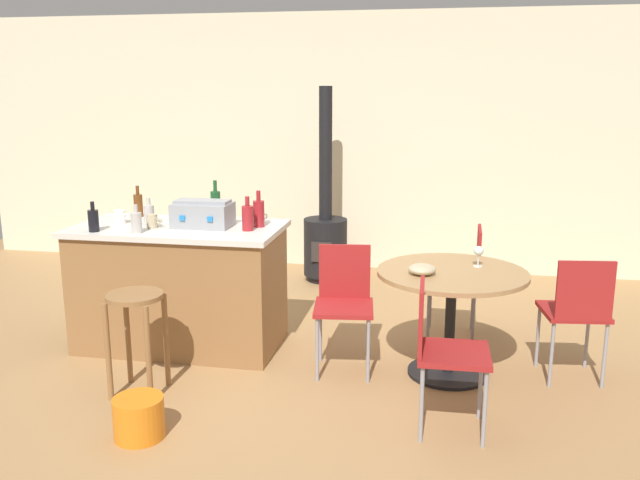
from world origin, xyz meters
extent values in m
plane|color=#A37A4C|center=(0.00, 0.00, 0.00)|extent=(8.80, 8.80, 0.00)
cube|color=beige|center=(0.00, 2.83, 1.35)|extent=(8.00, 0.10, 2.70)
cube|color=olive|center=(-0.67, 0.27, 0.45)|extent=(1.48, 0.75, 0.89)
cube|color=beige|center=(-0.67, 0.27, 0.91)|extent=(1.54, 0.81, 0.04)
cylinder|color=olive|center=(-0.49, -0.44, 0.32)|extent=(0.04, 0.04, 0.64)
cylinder|color=olive|center=(-0.76, -0.44, 0.32)|extent=(0.04, 0.04, 0.64)
cylinder|color=olive|center=(-0.76, -0.70, 0.32)|extent=(0.04, 0.04, 0.64)
cylinder|color=olive|center=(-0.49, -0.70, 0.32)|extent=(0.04, 0.04, 0.64)
cylinder|color=olive|center=(-0.63, -0.57, 0.65)|extent=(0.36, 0.36, 0.03)
cylinder|color=black|center=(1.33, 0.08, 0.01)|extent=(0.55, 0.55, 0.02)
cylinder|color=black|center=(1.33, 0.08, 0.35)|extent=(0.07, 0.07, 0.71)
cylinder|color=#A37A4C|center=(1.33, 0.08, 0.72)|extent=(1.01, 1.01, 0.03)
cube|color=maroon|center=(1.35, 0.84, 0.48)|extent=(0.41, 0.41, 0.03)
cube|color=maroon|center=(1.54, 0.84, 0.68)|extent=(0.03, 0.36, 0.40)
cylinder|color=gray|center=(1.52, 0.67, 0.23)|extent=(0.02, 0.02, 0.47)
cylinder|color=gray|center=(1.52, 1.01, 0.23)|extent=(0.02, 0.02, 0.47)
cylinder|color=gray|center=(1.18, 1.02, 0.23)|extent=(0.02, 0.02, 0.47)
cylinder|color=gray|center=(1.18, 0.68, 0.23)|extent=(0.02, 0.02, 0.47)
cube|color=maroon|center=(0.62, 0.00, 0.46)|extent=(0.45, 0.45, 0.03)
cube|color=maroon|center=(0.59, 0.19, 0.66)|extent=(0.36, 0.07, 0.40)
cylinder|color=gray|center=(0.76, 0.19, 0.22)|extent=(0.02, 0.02, 0.45)
cylinder|color=gray|center=(0.43, 0.14, 0.22)|extent=(0.02, 0.02, 0.45)
cylinder|color=gray|center=(0.47, -0.19, 0.22)|extent=(0.02, 0.02, 0.45)
cylinder|color=gray|center=(0.81, -0.15, 0.22)|extent=(0.02, 0.02, 0.45)
cube|color=maroon|center=(1.35, -0.69, 0.47)|extent=(0.41, 0.41, 0.03)
cube|color=maroon|center=(1.16, -0.69, 0.67)|extent=(0.03, 0.36, 0.40)
cylinder|color=gray|center=(1.18, -0.52, 0.23)|extent=(0.02, 0.02, 0.45)
cylinder|color=gray|center=(1.18, -0.86, 0.23)|extent=(0.02, 0.02, 0.45)
cylinder|color=gray|center=(1.52, -0.86, 0.23)|extent=(0.02, 0.02, 0.45)
cylinder|color=gray|center=(1.52, -0.52, 0.23)|extent=(0.02, 0.02, 0.45)
cube|color=maroon|center=(2.14, 0.19, 0.47)|extent=(0.45, 0.45, 0.03)
cube|color=maroon|center=(2.16, 0.00, 0.67)|extent=(0.36, 0.07, 0.40)
cylinder|color=gray|center=(1.99, 0.00, 0.23)|extent=(0.02, 0.02, 0.45)
cylinder|color=gray|center=(2.33, 0.04, 0.23)|extent=(0.02, 0.02, 0.45)
cylinder|color=gray|center=(2.29, 0.38, 0.23)|extent=(0.02, 0.02, 0.45)
cylinder|color=gray|center=(1.95, 0.34, 0.23)|extent=(0.02, 0.02, 0.45)
cylinder|color=black|center=(0.09, 2.21, 0.03)|extent=(0.37, 0.37, 0.06)
cylinder|color=black|center=(0.09, 2.21, 0.35)|extent=(0.44, 0.44, 0.58)
cube|color=#2D2826|center=(0.09, 1.99, 0.35)|extent=(0.20, 0.02, 0.20)
cylinder|color=black|center=(0.09, 2.21, 1.29)|extent=(0.13, 0.13, 1.31)
cube|color=gray|center=(-0.48, 0.28, 1.02)|extent=(0.42, 0.27, 0.17)
cube|color=gray|center=(-0.48, 0.28, 1.12)|extent=(0.40, 0.16, 0.02)
cube|color=blue|center=(-0.58, 0.14, 1.02)|extent=(0.04, 0.01, 0.04)
cube|color=blue|center=(-0.37, 0.14, 1.02)|extent=(0.04, 0.01, 0.04)
cylinder|color=maroon|center=(-0.07, 0.36, 1.03)|extent=(0.08, 0.08, 0.19)
cylinder|color=maroon|center=(-0.07, 0.36, 1.16)|extent=(0.03, 0.03, 0.08)
cylinder|color=#B7B2AD|center=(-0.90, 0.28, 1.00)|extent=(0.07, 0.07, 0.15)
cylinder|color=#B7B2AD|center=(-0.90, 0.28, 1.11)|extent=(0.03, 0.03, 0.06)
cylinder|color=#603314|center=(-1.12, 0.56, 1.02)|extent=(0.07, 0.07, 0.18)
cylinder|color=#603314|center=(-1.12, 0.56, 1.14)|extent=(0.03, 0.03, 0.07)
cylinder|color=#194C23|center=(-0.47, 0.56, 1.04)|extent=(0.07, 0.07, 0.22)
cylinder|color=#194C23|center=(-0.47, 0.56, 1.19)|extent=(0.03, 0.03, 0.09)
cylinder|color=#B7B2AD|center=(-0.86, -0.02, 1.00)|extent=(0.07, 0.07, 0.15)
cylinder|color=#B7B2AD|center=(-0.86, -0.02, 1.10)|extent=(0.03, 0.03, 0.06)
cylinder|color=black|center=(-1.18, -0.02, 1.01)|extent=(0.07, 0.07, 0.16)
cylinder|color=black|center=(-1.18, -0.02, 1.12)|extent=(0.03, 0.03, 0.06)
cylinder|color=maroon|center=(-0.11, 0.21, 1.02)|extent=(0.08, 0.08, 0.18)
cylinder|color=maroon|center=(-0.11, 0.21, 1.14)|extent=(0.03, 0.03, 0.07)
cylinder|color=tan|center=(-0.83, 0.17, 0.98)|extent=(0.08, 0.08, 0.10)
torus|color=tan|center=(-0.78, 0.17, 0.99)|extent=(0.05, 0.01, 0.05)
cylinder|color=white|center=(-1.14, 0.28, 0.98)|extent=(0.09, 0.09, 0.10)
torus|color=white|center=(-1.08, 0.28, 0.99)|extent=(0.05, 0.01, 0.05)
cylinder|color=tan|center=(-0.78, 0.51, 0.98)|extent=(0.07, 0.07, 0.09)
torus|color=tan|center=(-0.73, 0.51, 0.98)|extent=(0.05, 0.01, 0.05)
cylinder|color=white|center=(-0.12, 0.49, 0.98)|extent=(0.08, 0.08, 0.10)
torus|color=white|center=(-0.07, 0.49, 0.98)|extent=(0.05, 0.01, 0.05)
cylinder|color=silver|center=(1.51, 0.23, 0.74)|extent=(0.06, 0.06, 0.00)
cylinder|color=silver|center=(1.51, 0.23, 0.78)|extent=(0.01, 0.01, 0.08)
ellipsoid|color=silver|center=(1.51, 0.23, 0.85)|extent=(0.07, 0.07, 0.06)
ellipsoid|color=tan|center=(1.14, -0.04, 0.77)|extent=(0.18, 0.18, 0.07)
cylinder|color=orange|center=(-0.38, -1.10, 0.12)|extent=(0.29, 0.29, 0.24)
camera|label=1|loc=(1.25, -4.30, 1.93)|focal=37.49mm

